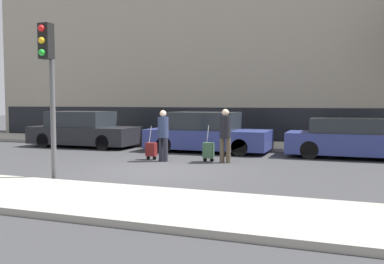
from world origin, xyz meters
The scene contains 12 objects.
ground_plane centered at (0.00, 0.00, 0.00)m, with size 80.00×80.00×0.00m, color #38383A.
sidewalk_near centered at (0.00, -3.75, 0.06)m, with size 28.00×2.50×0.12m.
sidewalk_far centered at (0.00, 7.00, 0.06)m, with size 28.00×3.00×0.12m.
building_facade centered at (0.00, 10.94, 6.70)m, with size 28.00×3.53×13.42m.
parked_car_0 centered at (-5.53, 4.66, 0.68)m, with size 4.52×1.89×1.48m.
parked_car_1 centered at (-0.13, 4.71, 0.69)m, with size 4.57×1.91×1.49m.
parked_car_2 centered at (4.94, 4.67, 0.63)m, with size 4.25×1.72×1.33m.
pedestrian_left centered at (-0.62, 1.79, 0.91)m, with size 0.34×0.34×1.61m.
trolley_left centered at (-1.14, 1.99, 0.33)m, with size 0.34×0.29×1.09m.
pedestrian_right centered at (1.30, 2.14, 0.94)m, with size 0.35×0.34×1.66m.
trolley_right centered at (0.75, 2.17, 0.36)m, with size 0.34×0.29×1.14m.
traffic_light centered at (-1.63, -2.36, 2.60)m, with size 0.28×0.47×3.65m.
Camera 1 is at (4.84, -10.48, 1.88)m, focal length 40.00 mm.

